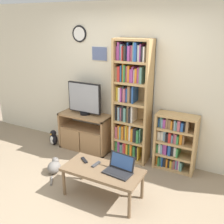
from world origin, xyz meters
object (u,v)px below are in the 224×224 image
at_px(tv_stand, 85,132).
at_px(cat, 54,167).
at_px(bookshelf_tall, 131,103).
at_px(laptop, 119,168).
at_px(remote_far_from_laptop, 96,164).
at_px(bookshelf_short, 174,142).
at_px(television, 84,99).
at_px(remote_near_laptop, 84,160).
at_px(penguin_figurine, 53,138).
at_px(coffee_table, 103,172).

bearing_deg(tv_stand, cat, -89.18).
bearing_deg(bookshelf_tall, laptop, -73.03).
bearing_deg(cat, bookshelf_tall, 33.94).
bearing_deg(remote_far_from_laptop, bookshelf_short, -117.48).
relative_size(laptop, cat, 0.84).
xyz_separation_m(tv_stand, television, (0.00, 0.02, 0.64)).
xyz_separation_m(remote_near_laptop, cat, (-0.64, 0.09, -0.33)).
bearing_deg(television, cat, -89.35).
bearing_deg(tv_stand, bookshelf_short, 3.53).
distance_m(television, penguin_figurine, 1.07).
bearing_deg(television, remote_near_laptop, -57.57).
bearing_deg(coffee_table, bookshelf_tall, 95.65).
distance_m(coffee_table, laptop, 0.25).
distance_m(bookshelf_tall, bookshelf_short, 0.93).
distance_m(bookshelf_tall, laptop, 1.29).
distance_m(laptop, penguin_figurine, 2.09).
relative_size(coffee_table, laptop, 2.76).
xyz_separation_m(television, bookshelf_tall, (0.87, 0.07, 0.02)).
relative_size(laptop, penguin_figurine, 1.28).
distance_m(television, coffee_table, 1.60).
distance_m(bookshelf_tall, remote_near_laptop, 1.25).
bearing_deg(penguin_figurine, bookshelf_tall, 8.84).
bearing_deg(bookshelf_short, laptop, -109.86).
height_order(tv_stand, penguin_figurine, tv_stand).
height_order(coffee_table, penguin_figurine, coffee_table).
bearing_deg(bookshelf_short, penguin_figurine, -173.80).
distance_m(television, bookshelf_short, 1.71).
bearing_deg(remote_near_laptop, bookshelf_short, -5.39).
xyz_separation_m(bookshelf_tall, laptop, (0.34, -1.13, -0.52)).
bearing_deg(penguin_figurine, cat, -49.70).
bearing_deg(tv_stand, penguin_figurine, -167.13).
height_order(tv_stand, bookshelf_short, bookshelf_short).
bearing_deg(remote_far_from_laptop, laptop, -174.55).
height_order(bookshelf_short, remote_near_laptop, bookshelf_short).
xyz_separation_m(coffee_table, laptop, (0.23, 0.05, 0.10)).
relative_size(bookshelf_short, cat, 2.03).
relative_size(television, remote_far_from_laptop, 3.94).
bearing_deg(bookshelf_short, television, -177.19).
relative_size(tv_stand, remote_far_from_laptop, 5.79).
height_order(coffee_table, remote_far_from_laptop, remote_far_from_laptop).
distance_m(coffee_table, penguin_figurine, 1.90).
relative_size(cat, penguin_figurine, 1.52).
bearing_deg(television, tv_stand, -96.73).
relative_size(television, bookshelf_short, 0.69).
xyz_separation_m(tv_stand, coffee_table, (0.99, -1.08, 0.04)).
relative_size(coffee_table, cat, 2.33).
relative_size(bookshelf_short, remote_near_laptop, 6.00).
bearing_deg(cat, remote_near_laptop, -23.47).
relative_size(bookshelf_tall, penguin_figurine, 6.75).
relative_size(bookshelf_short, coffee_table, 0.87).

